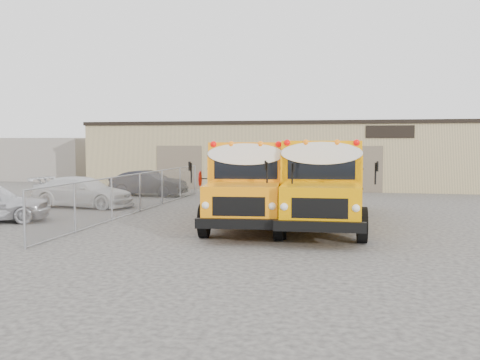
% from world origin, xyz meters
% --- Properties ---
extents(ground, '(120.00, 120.00, 0.00)m').
position_xyz_m(ground, '(0.00, 0.00, 0.00)').
color(ground, '#302E2C').
rests_on(ground, ground).
extents(warehouse, '(30.20, 10.20, 4.67)m').
position_xyz_m(warehouse, '(-0.00, 19.99, 2.37)').
color(warehouse, tan).
rests_on(warehouse, ground).
extents(chainlink_fence, '(0.07, 18.07, 1.81)m').
position_xyz_m(chainlink_fence, '(-6.00, 3.00, 0.90)').
color(chainlink_fence, gray).
rests_on(chainlink_fence, ground).
extents(distant_building_left, '(8.00, 6.00, 3.60)m').
position_xyz_m(distant_building_left, '(-22.00, 22.00, 1.80)').
color(distant_building_left, gray).
rests_on(distant_building_left, ground).
extents(school_bus_left, '(3.84, 11.35, 3.26)m').
position_xyz_m(school_bus_left, '(-1.12, 8.50, 1.89)').
color(school_bus_left, orange).
rests_on(school_bus_left, ground).
extents(school_bus_right, '(3.29, 11.43, 3.32)m').
position_xyz_m(school_bus_right, '(2.16, 8.64, 1.92)').
color(school_bus_right, '#EC9600').
rests_on(school_bus_right, ground).
extents(tarp_bundle, '(1.37, 1.28, 1.72)m').
position_xyz_m(tarp_bundle, '(0.99, -0.38, 0.88)').
color(tarp_bundle, black).
rests_on(tarp_bundle, ground).
extents(car_white, '(5.36, 2.58, 1.51)m').
position_xyz_m(car_white, '(-9.46, 4.11, 0.75)').
color(car_white, silver).
rests_on(car_white, ground).
extents(car_dark, '(4.68, 1.92, 1.51)m').
position_xyz_m(car_dark, '(-8.39, 10.17, 0.75)').
color(car_dark, black).
rests_on(car_dark, ground).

